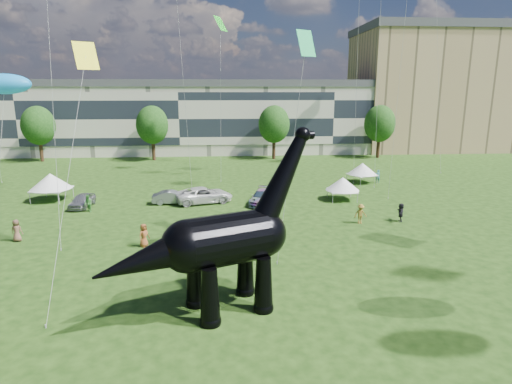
{
  "coord_description": "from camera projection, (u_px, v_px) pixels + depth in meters",
  "views": [
    {
      "loc": [
        -0.15,
        -18.32,
        11.29
      ],
      "look_at": [
        1.74,
        8.0,
        5.0
      ],
      "focal_mm": 30.0,
      "sensor_mm": 36.0,
      "label": 1
    }
  ],
  "objects": [
    {
      "name": "ground",
      "position": [
        232.0,
        333.0,
        20.4
      ],
      "size": [
        220.0,
        220.0,
        0.0
      ],
      "primitive_type": "plane",
      "color": "#16330C",
      "rests_on": "ground"
    },
    {
      "name": "terrace_row",
      "position": [
        182.0,
        120.0,
        78.61
      ],
      "size": [
        78.0,
        11.0,
        12.0
      ],
      "primitive_type": "cube",
      "color": "beige",
      "rests_on": "ground"
    },
    {
      "name": "apartment_block",
      "position": [
        430.0,
        92.0,
        83.71
      ],
      "size": [
        28.0,
        18.0,
        22.0
      ],
      "primitive_type": "cube",
      "color": "tan",
      "rests_on": "ground"
    },
    {
      "name": "tree_far_left",
      "position": [
        38.0,
        122.0,
        68.27
      ],
      "size": [
        5.2,
        5.2,
        9.44
      ],
      "color": "#382314",
      "rests_on": "ground"
    },
    {
      "name": "tree_mid_left",
      "position": [
        152.0,
        122.0,
        69.53
      ],
      "size": [
        5.2,
        5.2,
        9.44
      ],
      "color": "#382314",
      "rests_on": "ground"
    },
    {
      "name": "tree_mid_right",
      "position": [
        274.0,
        121.0,
        70.93
      ],
      "size": [
        5.2,
        5.2,
        9.44
      ],
      "color": "#382314",
      "rests_on": "ground"
    },
    {
      "name": "tree_far_right",
      "position": [
        380.0,
        121.0,
        72.18
      ],
      "size": [
        5.2,
        5.2,
        9.44
      ],
      "color": "#382314",
      "rests_on": "ground"
    },
    {
      "name": "dinosaur_sculpture",
      "position": [
        219.0,
        244.0,
        21.69
      ],
      "size": [
        11.63,
        6.3,
        9.78
      ],
      "rotation": [
        0.0,
        0.0,
        0.4
      ],
      "color": "black",
      "rests_on": "ground"
    },
    {
      "name": "car_silver",
      "position": [
        82.0,
        201.0,
        42.18
      ],
      "size": [
        1.93,
        4.14,
        1.37
      ],
      "primitive_type": "imported",
      "rotation": [
        0.0,
        0.0,
        -0.08
      ],
      "color": "#A8A8AC",
      "rests_on": "ground"
    },
    {
      "name": "car_grey",
      "position": [
        173.0,
        197.0,
        43.52
      ],
      "size": [
        4.19,
        1.66,
        1.36
      ],
      "primitive_type": "imported",
      "rotation": [
        0.0,
        0.0,
        1.63
      ],
      "color": "slate",
      "rests_on": "ground"
    },
    {
      "name": "car_white",
      "position": [
        204.0,
        195.0,
        43.87
      ],
      "size": [
        6.37,
        4.21,
        1.63
      ],
      "primitive_type": "imported",
      "rotation": [
        0.0,
        0.0,
        1.85
      ],
      "color": "silver",
      "rests_on": "ground"
    },
    {
      "name": "car_dark",
      "position": [
        262.0,
        197.0,
        43.52
      ],
      "size": [
        3.27,
        5.25,
        1.42
      ],
      "primitive_type": "imported",
      "rotation": [
        0.0,
        0.0,
        -0.28
      ],
      "color": "#595960",
      "rests_on": "ground"
    },
    {
      "name": "gazebo_near",
      "position": [
        343.0,
        184.0,
        44.84
      ],
      "size": [
        3.57,
        3.57,
        2.44
      ],
      "rotation": [
        0.0,
        0.0,
        -0.02
      ],
      "color": "white",
      "rests_on": "ground"
    },
    {
      "name": "gazebo_far",
      "position": [
        362.0,
        169.0,
        53.26
      ],
      "size": [
        4.68,
        4.68,
        2.49
      ],
      "rotation": [
        0.0,
        0.0,
        0.4
      ],
      "color": "white",
      "rests_on": "ground"
    },
    {
      "name": "gazebo_left",
      "position": [
        51.0,
        181.0,
        44.57
      ],
      "size": [
        4.65,
        4.65,
        2.89
      ],
      "rotation": [
        0.0,
        0.0,
        -0.13
      ],
      "color": "white",
      "rests_on": "ground"
    },
    {
      "name": "visitors",
      "position": [
        202.0,
        224.0,
        34.19
      ],
      "size": [
        44.81,
        43.25,
        1.88
      ],
      "color": "brown",
      "rests_on": "ground"
    },
    {
      "name": "kites",
      "position": [
        449.0,
        17.0,
        24.77
      ],
      "size": [
        63.05,
        54.22,
        26.47
      ],
      "color": "#FB4E10",
      "rests_on": "ground"
    }
  ]
}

